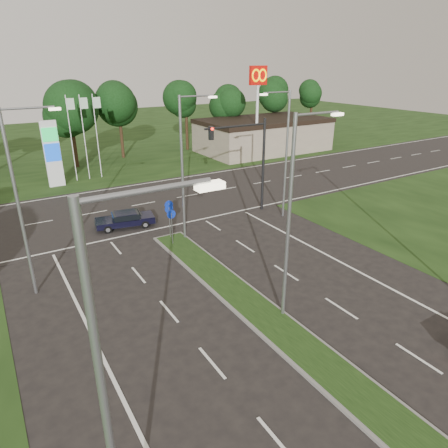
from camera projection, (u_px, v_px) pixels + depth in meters
ground at (380, 415)px, 13.09m from camera, size 160.00×160.00×0.00m
verge_far at (58, 144)px, 56.52m from camera, size 160.00×50.00×0.02m
cross_road at (132, 206)px, 32.04m from camera, size 160.00×12.00×0.02m
median_kerb at (299, 345)px, 16.23m from camera, size 2.00×26.00×0.12m
commercial_building at (263, 135)px, 51.42m from camera, size 16.00×9.00×4.00m
streetlight_median_near at (293, 210)px, 16.40m from camera, size 2.53×0.22×9.00m
streetlight_median_far at (185, 162)px, 24.30m from camera, size 2.53×0.22×9.00m
streetlight_left_near at (116, 402)px, 7.16m from camera, size 2.53×0.22×9.00m
streetlight_left_far at (21, 196)px, 18.21m from camera, size 2.53×0.22×9.00m
streetlight_right_far at (284, 149)px, 28.08m from camera, size 2.53×0.22×9.00m
traffic_signal at (249, 152)px, 29.03m from camera, size 5.10×0.42×7.00m
median_signs at (170, 215)px, 25.40m from camera, size 1.16×1.76×2.38m
gas_pylon at (55, 152)px, 36.15m from camera, size 5.80×1.26×8.00m
mcdonalds_sign at (258, 89)px, 44.05m from camera, size 2.20×0.47×10.40m
treeline_far at (76, 102)px, 42.10m from camera, size 6.00×6.00×9.90m
navy_sedan at (125, 219)px, 27.77m from camera, size 4.17×2.31×1.08m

